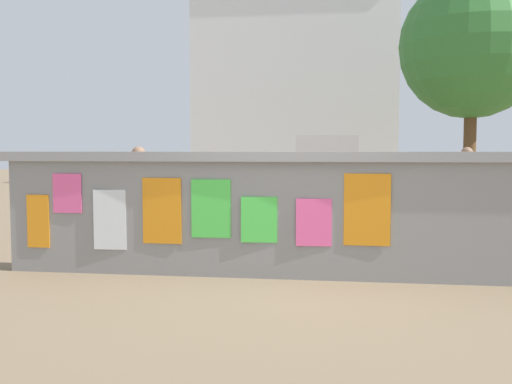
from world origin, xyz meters
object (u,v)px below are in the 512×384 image
Objects in this scene: bicycle_far at (364,230)px; tree_roadside at (472,47)px; bicycle_near at (218,231)px; person_walking at (139,186)px; auto_rickshaw_truck at (278,182)px; motorcycle at (487,220)px; person_bystander at (466,181)px.

tree_roadside reaches higher than bicycle_far.
tree_roadside is (5.68, 9.93, 4.28)m from bicycle_near.
bicycle_far is 1.05× the size of person_walking.
bicycle_far is at bearing -63.58° from auto_rickshaw_truck.
motorcycle is 1.12× the size of bicycle_near.
bicycle_near is 0.25× the size of tree_roadside.
motorcycle is at bearing -92.18° from person_bystander.
bicycle_near is at bearing -22.85° from person_walking.
tree_roadside reaches higher than person_walking.
auto_rickshaw_truck reaches higher than bicycle_near.
bicycle_far is 3.64m from person_walking.
auto_rickshaw_truck is at bearing 81.89° from bicycle_near.
person_bystander is 0.24× the size of tree_roadside.
motorcycle is 1.17× the size of person_bystander.
tree_roadside is (1.61, 8.85, 4.19)m from motorcycle.
bicycle_far is 1.05× the size of person_bystander.
tree_roadside reaches higher than bicycle_near.
person_walking is 0.24× the size of tree_roadside.
bicycle_far is at bearing 9.07° from bicycle_near.
person_walking is 1.00× the size of person_bystander.
motorcycle is 4.21m from bicycle_near.
bicycle_near is 1.04× the size of person_bystander.
person_bystander is at bearing 35.45° from bicycle_near.
bicycle_far is at bearing -4.14° from person_walking.
person_walking is at bearing -122.75° from auto_rickshaw_truck.
person_walking is at bearing 175.86° from bicycle_far.
bicycle_far reaches higher than motorcycle.
bicycle_near is 2.17m from bicycle_far.
auto_rickshaw_truck reaches higher than person_bystander.
motorcycle is 2.06m from bicycle_far.
auto_rickshaw_truck is 3.69m from person_bystander.
person_bystander is at bearing 87.82° from motorcycle.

